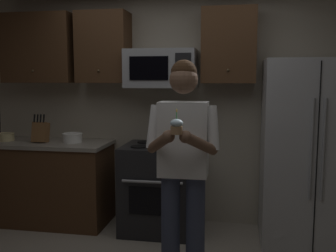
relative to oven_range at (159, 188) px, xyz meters
The scene contains 11 objects.
wall_back 0.94m from the oven_range, 69.02° to the left, with size 4.40×0.10×2.60m, color #B7AD99.
oven_range is the anchor object (origin of this frame).
microwave 1.26m from the oven_range, 89.98° to the left, with size 0.74×0.41×0.40m.
refrigerator 1.56m from the oven_range, ahead, with size 0.90×0.75×1.80m.
cabinet_row_upper 1.60m from the oven_range, 163.43° to the left, with size 2.78×0.36×0.76m.
counter_left 1.30m from the oven_range, behind, with size 1.44×0.66×0.92m.
knife_block 1.44m from the oven_range, behind, with size 0.16×0.15×0.32m.
bowl_large_white 1.10m from the oven_range, behind, with size 0.22×0.22×0.10m.
bowl_small_colored 1.84m from the oven_range, behind, with size 0.19×0.19×0.09m.
person 1.20m from the oven_range, 68.54° to the right, with size 0.60×0.48×1.76m.
cupcake 1.61m from the oven_range, 73.53° to the right, with size 0.09×0.09×0.17m.
Camera 1 is at (0.66, -2.59, 1.62)m, focal length 41.71 mm.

